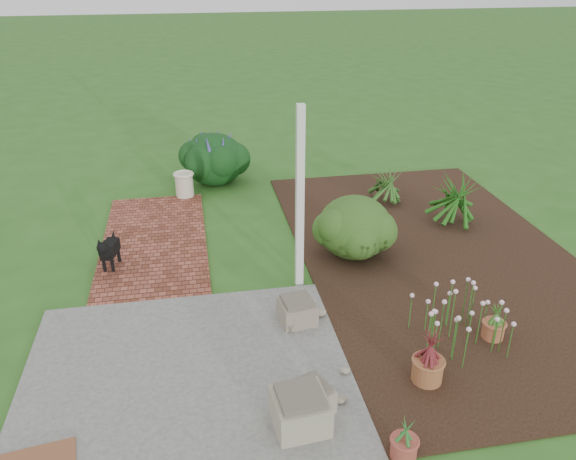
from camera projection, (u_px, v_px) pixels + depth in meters
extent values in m
plane|color=#2C5B1C|center=(279.00, 290.00, 7.59)|extent=(80.00, 80.00, 0.00)
cube|color=#5D5D5B|center=(188.00, 389.00, 5.84)|extent=(3.50, 3.50, 0.04)
cube|color=brown|center=(155.00, 241.00, 8.86)|extent=(1.60, 3.50, 0.04)
cube|color=black|center=(437.00, 256.00, 8.43)|extent=(4.00, 7.00, 0.03)
cube|color=white|center=(300.00, 201.00, 7.18)|extent=(0.10, 0.10, 2.50)
cube|color=gray|center=(300.00, 411.00, 5.31)|extent=(0.54, 0.54, 0.33)
cube|color=gray|center=(310.00, 398.00, 5.52)|extent=(0.50, 0.50, 0.26)
cube|color=#78675A|center=(297.00, 311.00, 6.84)|extent=(0.46, 0.46, 0.27)
cube|color=black|center=(110.00, 249.00, 7.98)|extent=(0.26, 0.42, 0.17)
cylinder|color=black|center=(104.00, 265.00, 7.93)|extent=(0.05, 0.05, 0.20)
cylinder|color=black|center=(113.00, 265.00, 7.93)|extent=(0.05, 0.05, 0.20)
cylinder|color=black|center=(111.00, 255.00, 8.19)|extent=(0.05, 0.05, 0.20)
cylinder|color=black|center=(119.00, 255.00, 8.18)|extent=(0.05, 0.05, 0.20)
sphere|color=black|center=(103.00, 248.00, 7.70)|extent=(0.16, 0.16, 0.16)
cone|color=black|center=(113.00, 235.00, 8.11)|extent=(0.09, 0.13, 0.15)
cylinder|color=beige|center=(184.00, 185.00, 10.36)|extent=(0.42, 0.42, 0.44)
ellipsoid|color=#19400F|center=(355.00, 225.00, 8.26)|extent=(1.44, 1.44, 0.93)
cylinder|color=#955832|center=(427.00, 370.00, 5.90)|extent=(0.32, 0.32, 0.26)
cylinder|color=#A65938|center=(493.00, 330.00, 6.58)|extent=(0.27, 0.27, 0.21)
cylinder|color=#9B4134|center=(404.00, 448.00, 5.01)|extent=(0.27, 0.27, 0.20)
ellipsoid|color=black|center=(214.00, 158.00, 10.95)|extent=(1.44, 1.44, 1.02)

